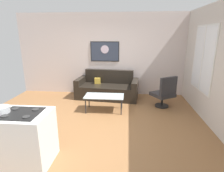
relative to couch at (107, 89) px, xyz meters
The scene contains 10 objects.
ground 1.94m from the couch, 89.80° to the right, with size 6.40×6.40×0.04m, color #8E603A.
back_wall 1.21m from the couch, 89.25° to the left, with size 6.40×0.05×2.80m, color beige.
right_wall 3.28m from the couch, 31.52° to the right, with size 0.05×6.40×2.80m, color beige.
couch is the anchor object (origin of this frame).
coffee_table 1.14m from the couch, 87.94° to the right, with size 1.08×0.53×0.45m.
armchair 1.91m from the couch, 22.49° to the right, with size 0.77×0.77×0.95m.
kitchen_counter 3.62m from the couch, 109.91° to the right, with size 1.35×0.68×0.91m.
mixing_bowl 3.71m from the couch, 110.81° to the right, with size 0.26×0.26×0.11m.
wall_painting 1.31m from the couch, 105.75° to the left, with size 1.00×0.03×0.68m.
window 3.02m from the couch, 21.36° to the right, with size 0.03×1.30×1.69m.
Camera 1 is at (0.67, -4.02, 2.10)m, focal length 29.48 mm.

